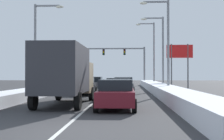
% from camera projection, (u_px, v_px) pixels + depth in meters
% --- Properties ---
extents(ground_plane, '(120.00, 120.00, 0.00)m').
position_uv_depth(ground_plane, '(102.00, 96.00, 24.01)').
color(ground_plane, '#333335').
extents(lane_stripe_between_right_lane_and_center_lane, '(0.14, 41.71, 0.01)m').
position_uv_depth(lane_stripe_between_right_lane_and_center_lane, '(105.00, 93.00, 27.80)').
color(lane_stripe_between_right_lane_and_center_lane, silver).
rests_on(lane_stripe_between_right_lane_and_center_lane, ground).
extents(snow_bank_right_shoulder, '(1.95, 41.71, 0.79)m').
position_uv_depth(snow_bank_right_shoulder, '(161.00, 89.00, 27.53)').
color(snow_bank_right_shoulder, white).
rests_on(snow_bank_right_shoulder, ground).
extents(snow_bank_left_shoulder, '(2.03, 41.71, 0.66)m').
position_uv_depth(snow_bank_left_shoulder, '(51.00, 89.00, 28.08)').
color(snow_bank_left_shoulder, white).
rests_on(snow_bank_left_shoulder, ground).
extents(sedan_maroon_right_lane_nearest, '(2.00, 4.50, 1.51)m').
position_uv_depth(sedan_maroon_right_lane_nearest, '(116.00, 94.00, 14.89)').
color(sedan_maroon_right_lane_nearest, maroon).
rests_on(sedan_maroon_right_lane_nearest, ground).
extents(sedan_silver_right_lane_second, '(2.00, 4.50, 1.51)m').
position_uv_depth(sedan_silver_right_lane_second, '(119.00, 88.00, 20.82)').
color(sedan_silver_right_lane_second, '#B7BABF').
rests_on(sedan_silver_right_lane_second, ground).
extents(sedan_gray_right_lane_third, '(2.00, 4.50, 1.51)m').
position_uv_depth(sedan_gray_right_lane_third, '(123.00, 85.00, 27.28)').
color(sedan_gray_right_lane_third, slate).
rests_on(sedan_gray_right_lane_third, ground).
extents(box_truck_center_lane_nearest, '(2.53, 7.20, 3.36)m').
position_uv_depth(box_truck_center_lane_nearest, '(66.00, 72.00, 16.74)').
color(box_truck_center_lane_nearest, '#937F60').
rests_on(box_truck_center_lane_nearest, ground).
extents(sedan_black_center_lane_second, '(2.00, 4.50, 1.51)m').
position_uv_depth(sedan_black_center_lane_second, '(83.00, 86.00, 25.02)').
color(sedan_black_center_lane_second, black).
rests_on(sedan_black_center_lane_second, ground).
extents(sedan_charcoal_center_lane_third, '(2.00, 4.50, 1.51)m').
position_uv_depth(sedan_charcoal_center_lane_third, '(94.00, 84.00, 31.40)').
color(sedan_charcoal_center_lane_third, '#38383D').
rests_on(sedan_charcoal_center_lane_third, ground).
extents(traffic_light_gantry, '(10.60, 0.47, 6.20)m').
position_uv_depth(traffic_light_gantry, '(121.00, 56.00, 46.73)').
color(traffic_light_gantry, slate).
rests_on(traffic_light_gantry, ground).
extents(street_lamp_right_near, '(2.66, 0.36, 8.41)m').
position_uv_depth(street_lamp_right_near, '(164.00, 38.00, 25.70)').
color(street_lamp_right_near, gray).
rests_on(street_lamp_right_near, ground).
extents(street_lamp_right_mid, '(2.66, 0.36, 8.42)m').
position_uv_depth(street_lamp_right_mid, '(160.00, 46.00, 33.25)').
color(street_lamp_right_mid, gray).
rests_on(street_lamp_right_mid, ground).
extents(street_lamp_right_far, '(2.66, 0.36, 9.11)m').
position_uv_depth(street_lamp_right_far, '(152.00, 49.00, 40.84)').
color(street_lamp_right_far, gray).
rests_on(street_lamp_right_far, ground).
extents(street_lamp_left_mid, '(2.66, 0.36, 8.03)m').
position_uv_depth(street_lamp_left_mid, '(39.00, 40.00, 25.66)').
color(street_lamp_left_mid, gray).
rests_on(street_lamp_left_mid, ground).
extents(roadside_sign_right, '(3.20, 0.16, 5.50)m').
position_uv_depth(roadside_sign_right, '(180.00, 56.00, 35.38)').
color(roadside_sign_right, '#59595B').
rests_on(roadside_sign_right, ground).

